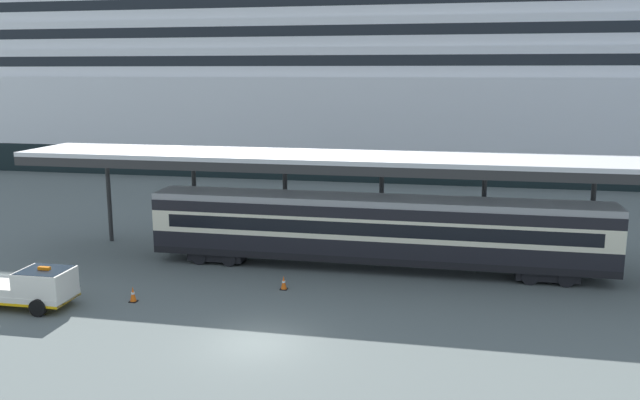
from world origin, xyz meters
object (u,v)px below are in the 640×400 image
(traffic_cone_near, at_px, (133,294))
(traffic_cone_mid, at_px, (284,283))
(cruise_ship, at_px, (487,48))
(train_carriage, at_px, (376,229))
(service_truck, at_px, (28,287))

(traffic_cone_near, distance_m, traffic_cone_mid, 7.38)
(traffic_cone_near, xyz_separation_m, traffic_cone_mid, (6.65, 3.20, -0.02))
(cruise_ship, distance_m, train_carriage, 45.56)
(train_carriage, relative_size, service_truck, 4.84)
(service_truck, xyz_separation_m, traffic_cone_mid, (11.11, 4.82, -0.64))
(train_carriage, relative_size, traffic_cone_mid, 35.51)
(train_carriage, relative_size, traffic_cone_near, 33.29)
(cruise_ship, height_order, train_carriage, cruise_ship)
(traffic_cone_near, bearing_deg, cruise_ship, 70.33)
(cruise_ship, relative_size, traffic_cone_mid, 198.12)
(cruise_ship, relative_size, traffic_cone_near, 185.75)
(traffic_cone_mid, bearing_deg, traffic_cone_near, -154.28)
(traffic_cone_near, height_order, traffic_cone_mid, traffic_cone_near)
(cruise_ship, height_order, traffic_cone_mid, cruise_ship)
(service_truck, bearing_deg, train_carriage, 31.11)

